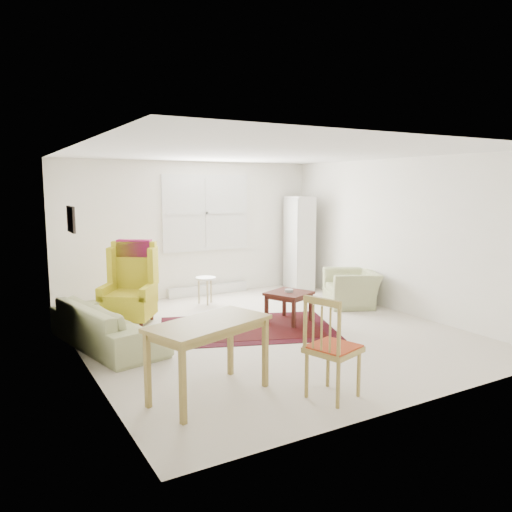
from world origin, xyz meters
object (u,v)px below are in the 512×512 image
cabinet (299,243)px  wingback_chair (128,283)px  stool (206,290)px  desk_chair (333,346)px  armchair (352,285)px  coffee_table (289,307)px  sofa (107,316)px  desk (209,359)px

cabinet → wingback_chair: bearing=-155.8°
stool → desk_chair: desk_chair is taller
armchair → coffee_table: (-1.53, -0.36, -0.13)m
sofa → wingback_chair: size_ratio=1.58×
cabinet → desk_chair: (-2.67, -4.45, -0.41)m
wingback_chair → desk: bearing=-56.1°
armchair → desk_chair: desk_chair is taller
coffee_table → desk_chair: 2.73m
sofa → cabinet: (4.20, 1.76, 0.53)m
desk_chair → cabinet: bearing=-48.5°
wingback_chair → desk_chair: wingback_chair is taller
stool → sofa: bearing=-143.9°
wingback_chair → coffee_table: bearing=6.9°
coffee_table → cabinet: bearing=52.0°
wingback_chair → cabinet: size_ratio=0.67×
wingback_chair → stool: (1.52, 0.60, -0.38)m
stool → desk: (-1.55, -3.58, 0.14)m
armchair → wingback_chair: size_ratio=0.75×
stool → cabinet: bearing=7.0°
coffee_table → desk_chair: desk_chair is taller
armchair → coffee_table: size_ratio=1.62×
coffee_table → desk: bearing=-139.2°
sofa → coffee_table: size_ratio=3.38×
sofa → armchair: bearing=-100.3°
coffee_table → cabinet: cabinet is taller
sofa → desk: size_ratio=1.63×
cabinet → stool: bearing=-162.1°
coffee_table → desk_chair: size_ratio=0.56×
cabinet → armchair: bearing=-79.8°
sofa → desk: bearing=-179.0°
desk → cabinet: bearing=46.1°
armchair → stool: size_ratio=1.95×
sofa → wingback_chair: (0.53, 0.89, 0.23)m
armchair → desk: 4.31m
coffee_table → desk_chair: bearing=-114.3°
coffee_table → desk_chair: (-1.12, -2.47, 0.28)m
armchair → wingback_chair: bearing=-76.9°
stool → desk_chair: size_ratio=0.47×
sofa → stool: 2.53m
armchair → wingback_chair: (-3.66, 0.75, 0.26)m
desk → stool: bearing=66.6°
cabinet → desk: (-3.71, -3.85, -0.54)m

